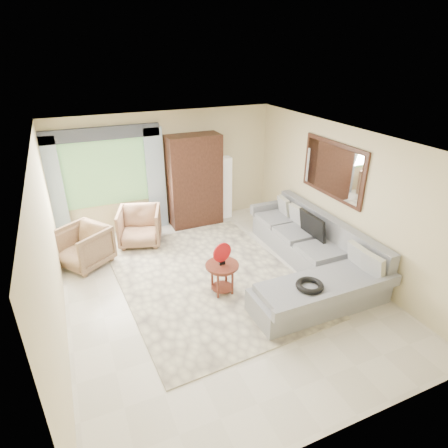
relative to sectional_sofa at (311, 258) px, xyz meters
name	(u,v)px	position (x,y,z in m)	size (l,w,h in m)	color
ground	(219,288)	(-1.78, 0.18, -0.28)	(6.00, 6.00, 0.00)	silver
area_rug	(209,279)	(-1.84, 0.52, -0.27)	(3.00, 4.00, 0.02)	beige
sectional_sofa	(311,258)	(0.00, 0.00, 0.00)	(2.30, 3.46, 0.90)	gray
tv_screen	(312,226)	(0.27, 0.41, 0.44)	(0.06, 0.74, 0.48)	black
garden_hose	(310,285)	(-0.78, -1.02, 0.26)	(0.43, 0.43, 0.09)	black
coffee_table	(222,278)	(-1.78, 0.05, 0.01)	(0.56, 0.56, 0.56)	#4E1F14
red_disc	(222,252)	(-1.78, 0.05, 0.51)	(0.34, 0.34, 0.03)	#B31114
armchair_left	(83,247)	(-3.83, 1.94, 0.11)	(0.84, 0.86, 0.78)	#92754F
armchair_right	(140,226)	(-2.66, 2.39, 0.11)	(0.84, 0.87, 0.79)	#9F6D56
potted_plant	(83,237)	(-3.80, 2.65, -0.02)	(0.47, 0.41, 0.52)	#999999
armoire	(195,181)	(-1.23, 2.90, 0.77)	(1.20, 0.55, 2.10)	black
floor_lamp	(225,188)	(-0.43, 2.96, 0.47)	(0.24, 0.24, 1.50)	silver
window	(105,173)	(-3.13, 3.15, 1.12)	(1.80, 0.04, 1.40)	#669E59
curtain_left	(54,193)	(-4.18, 3.06, 0.87)	(0.40, 0.08, 2.30)	#9EB7CC
curtain_right	(156,179)	(-2.08, 3.06, 0.87)	(0.40, 0.08, 2.30)	#9EB7CC
valance	(100,134)	(-3.13, 3.08, 1.97)	(2.40, 0.12, 0.26)	#1E232D
wall_mirror	(333,170)	(0.68, 0.53, 1.47)	(0.05, 1.70, 1.05)	black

